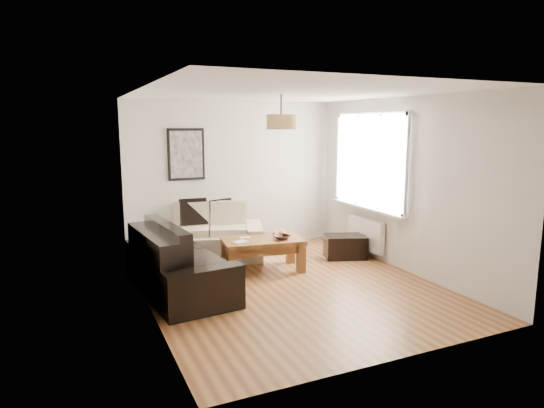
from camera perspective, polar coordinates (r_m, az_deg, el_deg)
name	(u,v)px	position (r m, az deg, el deg)	size (l,w,h in m)	color
floor	(290,286)	(6.52, 2.19, -9.96)	(4.50, 4.50, 0.00)	brown
ceiling	(291,93)	(6.15, 2.35, 13.48)	(3.80, 4.50, 0.00)	white
wall_back	(234,176)	(8.26, -4.70, 3.48)	(3.80, 0.04, 2.60)	silver
wall_front	(402,226)	(4.34, 15.62, -2.58)	(3.80, 0.04, 2.60)	silver
wall_left	(145,202)	(5.63, -15.32, 0.22)	(0.04, 4.50, 2.60)	silver
wall_right	(404,185)	(7.25, 15.86, 2.26)	(0.04, 4.50, 2.60)	silver
window_bay	(370,161)	(7.82, 11.97, 5.15)	(0.14, 1.90, 1.60)	white
radiator	(366,234)	(7.98, 11.43, -3.61)	(0.10, 0.90, 0.52)	white
poster	(186,154)	(7.96, -10.48, 6.00)	(0.62, 0.04, 0.87)	black
pendant_shade	(281,122)	(6.41, 1.12, 10.03)	(0.40, 0.40, 0.20)	tan
loveseat_cream	(210,233)	(7.79, -7.59, -3.49)	(1.71, 0.93, 0.85)	beige
sofa_leather	(179,261)	(6.29, -11.28, -6.82)	(1.96, 0.95, 0.85)	black
coffee_table	(263,255)	(7.09, -1.14, -6.22)	(1.21, 0.66, 0.49)	brown
ottoman	(345,246)	(7.86, 8.99, -5.17)	(0.67, 0.43, 0.38)	black
cushion_left	(193,212)	(7.86, -9.62, -0.96)	(0.44, 0.14, 0.44)	black
cushion_right	(222,211)	(8.00, -6.19, -0.83)	(0.40, 0.13, 0.40)	black
fruit_bowl	(282,237)	(7.01, 1.24, -4.07)	(0.24, 0.24, 0.06)	black
orange_a	(281,233)	(7.22, 1.06, -3.59)	(0.06, 0.06, 0.06)	#DD4B12
orange_b	(283,232)	(7.26, 1.33, -3.50)	(0.09, 0.09, 0.09)	#FBA015
orange_c	(275,234)	(7.18, 0.34, -3.66)	(0.07, 0.07, 0.07)	#DA5F12
papers	(240,242)	(6.87, -3.92, -4.62)	(0.22, 0.15, 0.01)	beige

